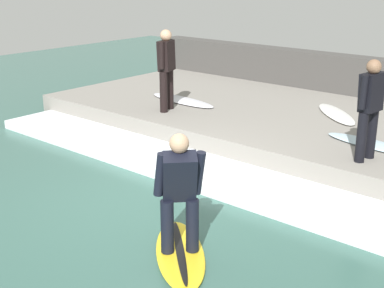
# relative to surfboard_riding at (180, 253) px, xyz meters

# --- Properties ---
(ground_plane) EXTENTS (28.00, 28.00, 0.00)m
(ground_plane) POSITION_rel_surfboard_riding_xyz_m (0.99, 1.23, -0.03)
(ground_plane) COLOR #386056
(concrete_ledge) EXTENTS (4.40, 10.65, 0.48)m
(concrete_ledge) POSITION_rel_surfboard_riding_xyz_m (4.89, 1.23, 0.21)
(concrete_ledge) COLOR gray
(concrete_ledge) RESTS_ON ground_plane
(back_wall) EXTENTS (0.50, 11.18, 1.34)m
(back_wall) POSITION_rel_surfboard_riding_xyz_m (7.34, 1.23, 0.64)
(back_wall) COLOR #474442
(back_wall) RESTS_ON ground_plane
(wave_foam_crest) EXTENTS (1.16, 10.11, 0.17)m
(wave_foam_crest) POSITION_rel_surfboard_riding_xyz_m (2.11, 1.23, 0.05)
(wave_foam_crest) COLOR silver
(wave_foam_crest) RESTS_ON ground_plane
(surfboard_riding) EXTENTS (1.53, 1.57, 0.07)m
(surfboard_riding) POSITION_rel_surfboard_riding_xyz_m (0.00, 0.00, 0.00)
(surfboard_riding) COLOR yellow
(surfboard_riding) RESTS_ON ground_plane
(surfer_riding) EXTENTS (0.55, 0.55, 1.44)m
(surfer_riding) POSITION_rel_surfboard_riding_xyz_m (0.00, 0.00, 0.83)
(surfer_riding) COLOR black
(surfer_riding) RESTS_ON surfboard_riding
(surfer_waiting_near) EXTENTS (0.53, 0.35, 1.61)m
(surfer_waiting_near) POSITION_rel_surfboard_riding_xyz_m (3.52, 3.47, 1.35)
(surfer_waiting_near) COLOR black
(surfer_waiting_near) RESTS_ON concrete_ledge
(surfboard_waiting_near) EXTENTS (0.68, 1.86, 0.06)m
(surfboard_waiting_near) POSITION_rel_surfboard_riding_xyz_m (4.27, 3.71, 0.47)
(surfboard_waiting_near) COLOR silver
(surfboard_waiting_near) RESTS_ON concrete_ledge
(surfer_waiting_far) EXTENTS (0.51, 0.29, 1.52)m
(surfer_waiting_far) POSITION_rel_surfboard_riding_xyz_m (3.30, -0.79, 1.30)
(surfer_waiting_far) COLOR black
(surfer_waiting_far) RESTS_ON concrete_ledge
(surfboard_waiting_far) EXTENTS (0.69, 1.78, 0.06)m
(surfboard_waiting_far) POSITION_rel_surfboard_riding_xyz_m (4.00, -0.66, 0.47)
(surfboard_waiting_far) COLOR silver
(surfboard_waiting_far) RESTS_ON concrete_ledge
(surfboard_spare) EXTENTS (1.46, 1.47, 0.06)m
(surfboard_spare) POSITION_rel_surfboard_riding_xyz_m (5.37, 0.67, 0.47)
(surfboard_spare) COLOR white
(surfboard_spare) RESTS_ON concrete_ledge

